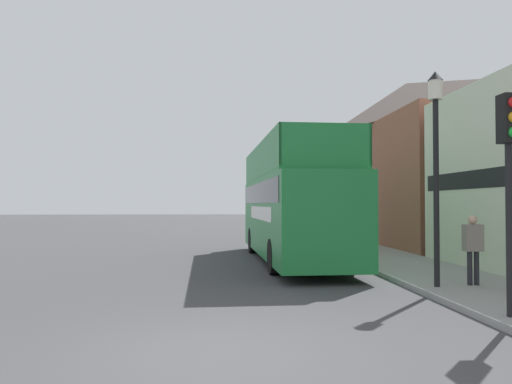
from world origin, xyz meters
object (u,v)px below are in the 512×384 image
at_px(pedestrian_second, 473,243).
at_px(lamp_post_second, 340,171).
at_px(lamp_post_nearest, 436,139).
at_px(tour_bus, 292,209).
at_px(parked_car_ahead_of_bus, 286,231).
at_px(traffic_signal, 509,153).

height_order(pedestrian_second, lamp_post_second, lamp_post_second).
bearing_deg(lamp_post_nearest, pedestrian_second, 9.35).
relative_size(tour_bus, parked_car_ahead_of_bus, 2.77).
relative_size(tour_bus, traffic_signal, 2.86).
xyz_separation_m(tour_bus, parked_car_ahead_of_bus, (0.84, 7.62, -1.24)).
height_order(parked_car_ahead_of_bus, traffic_signal, traffic_signal).
distance_m(parked_car_ahead_of_bus, lamp_post_second, 6.09).
relative_size(parked_car_ahead_of_bus, pedestrian_second, 2.38).
distance_m(pedestrian_second, lamp_post_second, 9.16).
bearing_deg(tour_bus, lamp_post_nearest, -71.08).
height_order(tour_bus, lamp_post_nearest, lamp_post_nearest).
relative_size(pedestrian_second, lamp_post_nearest, 0.33).
distance_m(tour_bus, lamp_post_nearest, 7.19).
distance_m(pedestrian_second, lamp_post_nearest, 2.64).
bearing_deg(lamp_post_nearest, lamp_post_second, 90.32).
distance_m(parked_car_ahead_of_bus, lamp_post_nearest, 14.56).
bearing_deg(lamp_post_second, traffic_signal, -90.26).
distance_m(parked_car_ahead_of_bus, traffic_signal, 17.50).
bearing_deg(tour_bus, lamp_post_second, 43.80).
bearing_deg(lamp_post_nearest, tour_bus, 110.46).
bearing_deg(traffic_signal, parked_car_ahead_of_bus, 94.97).
distance_m(parked_car_ahead_of_bus, pedestrian_second, 14.25).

